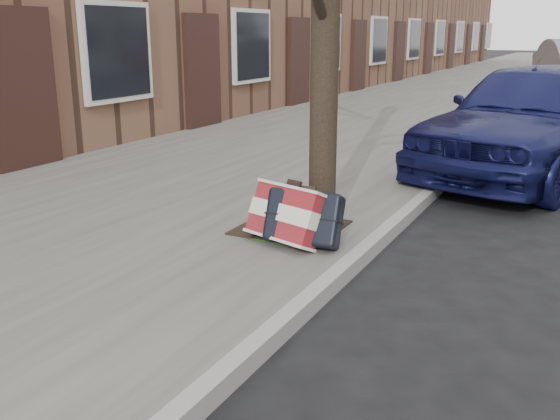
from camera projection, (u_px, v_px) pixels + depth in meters
The scene contains 6 objects.
ground at pixel (504, 350), 3.68m from camera, with size 120.00×120.00×0.00m, color black.
near_sidewalk at pixel (449, 93), 18.10m from camera, with size 5.00×70.00×0.12m, color slate.
dirt_patch at pixel (291, 227), 5.55m from camera, with size 0.85×0.85×0.01m, color black.
suitcase_red at pixel (286, 215), 5.08m from camera, with size 0.64×0.18×0.46m, color maroon.
suitcase_navy at pixel (304, 217), 5.04m from camera, with size 0.61×0.20×0.44m, color black.
car_near_front at pixel (536, 118), 7.89m from camera, with size 1.76×4.37×1.49m, color #13164A.
Camera 1 is at (0.33, -3.54, 1.82)m, focal length 40.00 mm.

